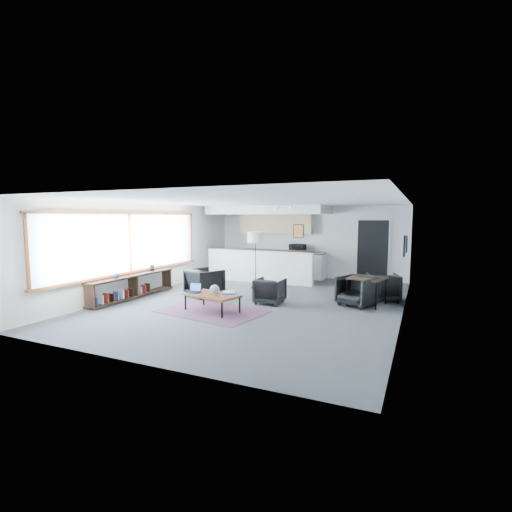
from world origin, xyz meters
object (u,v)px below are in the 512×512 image
at_px(coffee_table, 212,295).
at_px(armchair_right, 270,290).
at_px(dining_chair_near, 357,292).
at_px(dining_table, 367,280).
at_px(ceramic_pot, 215,290).
at_px(armchair_left, 205,281).
at_px(laptop, 195,290).
at_px(floor_lamp, 256,239).
at_px(book_stack, 229,294).
at_px(microwave, 297,247).
at_px(dining_chair_far, 383,288).

relative_size(coffee_table, armchair_right, 1.98).
xyz_separation_m(armchair_right, dining_chair_near, (2.08, 0.64, -0.00)).
relative_size(coffee_table, dining_table, 1.43).
xyz_separation_m(ceramic_pot, armchair_left, (-1.13, 1.35, -0.10)).
xyz_separation_m(laptop, dining_table, (3.67, 2.18, 0.15)).
relative_size(armchair_left, dining_chair_near, 1.23).
height_order(floor_lamp, dining_chair_near, floor_lamp).
bearing_deg(book_stack, microwave, 91.76).
height_order(laptop, ceramic_pot, ceramic_pot).
height_order(laptop, armchair_right, armchair_right).
bearing_deg(book_stack, dining_table, 38.58).
bearing_deg(dining_chair_near, ceramic_pot, -121.12).
distance_m(dining_table, dining_chair_near, 0.40).
bearing_deg(armchair_left, floor_lamp, -90.92).
relative_size(floor_lamp, microwave, 3.23).
distance_m(armchair_left, armchair_right, 1.96).
bearing_deg(dining_chair_far, microwave, -57.82).
bearing_deg(dining_table, dining_chair_far, 63.92).
bearing_deg(laptop, ceramic_pot, -4.73).
height_order(ceramic_pot, microwave, microwave).
height_order(dining_chair_near, dining_chair_far, dining_chair_near).
relative_size(coffee_table, book_stack, 3.61).
bearing_deg(armchair_right, laptop, 42.70).
xyz_separation_m(ceramic_pot, microwave, (0.20, 5.54, 0.58)).
bearing_deg(armchair_left, dining_table, -145.46).
relative_size(book_stack, armchair_left, 0.45).
bearing_deg(armchair_right, dining_chair_near, -164.30).
bearing_deg(dining_chair_near, microwave, 151.89).
height_order(armchair_left, dining_table, armchair_left).
relative_size(laptop, armchair_right, 0.45).
bearing_deg(armchair_left, laptop, 136.20).
distance_m(ceramic_pot, dining_table, 3.81).
distance_m(laptop, armchair_right, 1.94).
relative_size(armchair_left, armchair_right, 1.21).
distance_m(ceramic_pot, dining_chair_far, 4.48).
height_order(ceramic_pot, book_stack, ceramic_pot).
distance_m(floor_lamp, microwave, 2.56).
bearing_deg(ceramic_pot, armchair_right, 58.54).
xyz_separation_m(floor_lamp, dining_chair_far, (3.79, -0.21, -1.18)).
height_order(ceramic_pot, dining_chair_far, dining_chair_far).
relative_size(ceramic_pot, dining_chair_near, 0.32).
relative_size(book_stack, dining_table, 0.40).
xyz_separation_m(armchair_right, microwave, (-0.63, 4.18, 0.76)).
height_order(armchair_right, dining_chair_far, armchair_right).
distance_m(book_stack, floor_lamp, 3.32).
relative_size(laptop, dining_chair_far, 0.47).
xyz_separation_m(laptop, ceramic_pot, (0.56, -0.01, 0.05)).
bearing_deg(coffee_table, dining_table, 48.01).
xyz_separation_m(laptop, floor_lamp, (0.21, 3.06, 1.04)).
height_order(laptop, microwave, microwave).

